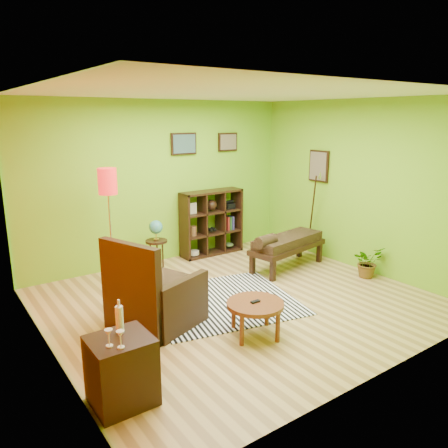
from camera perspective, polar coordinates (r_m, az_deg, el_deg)
ground at (r=6.22m, az=1.91°, el=-9.98°), size 5.00×5.00×0.00m
room_shell at (r=5.69m, az=1.22°, el=6.65°), size 5.04×4.54×2.82m
zebra_rug at (r=6.19m, az=-0.29°, el=-10.05°), size 2.29×2.13×0.01m
coffee_table at (r=5.20m, az=4.10°, el=-10.74°), size 0.67×0.67×0.43m
armchair at (r=5.49m, az=-9.25°, el=-9.59°), size 1.19×1.18×1.14m
side_cabinet at (r=4.19m, az=-13.25°, el=-18.08°), size 0.54×0.49×0.95m
floor_lamp at (r=6.39m, az=-14.89°, el=3.99°), size 0.27×0.27×1.82m
globe_table at (r=7.24m, az=-8.87°, el=-1.16°), size 0.36×0.36×0.87m
cube_shelf at (r=8.11m, az=-1.54°, el=0.20°), size 1.20×0.35×1.20m
bench at (r=7.41m, az=8.13°, el=-2.53°), size 1.56×0.78×0.69m
potted_plant at (r=7.40m, az=18.19°, el=-5.12°), size 0.51×0.55×0.39m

